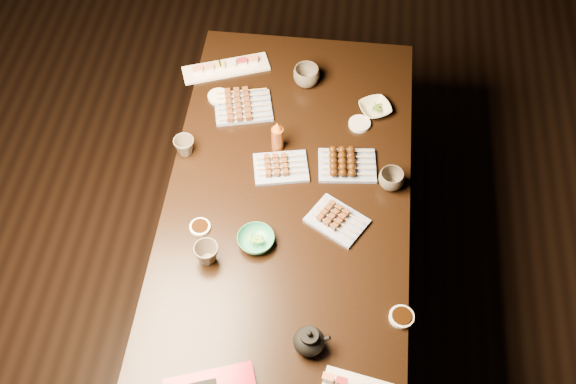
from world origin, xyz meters
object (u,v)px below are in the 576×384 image
object	(u,v)px
yakitori_plate_center	(281,165)
condiment_bottle	(277,136)
dining_table	(287,258)
teacup_mid_right	(391,180)
yakitori_plate_left	(243,104)
teacup_near_left	(207,254)
teacup_far_left	(185,146)
edamame_bowl_green	(256,240)
teacup_far_right	(306,76)
yakitori_plate_right	(337,218)
edamame_bowl_cream	(375,108)
teapot	(309,340)
sushi_platter_far	(226,66)

from	to	relation	value
yakitori_plate_center	condiment_bottle	world-z (taller)	condiment_bottle
dining_table	teacup_mid_right	size ratio (longest dim) A/B	19.11
yakitori_plate_center	yakitori_plate_left	distance (m)	0.34
teacup_near_left	teacup_far_left	bearing A→B (deg)	110.01
edamame_bowl_green	teacup_far_right	size ratio (longest dim) A/B	1.23
yakitori_plate_right	yakitori_plate_center	bearing A→B (deg)	167.49
edamame_bowl_cream	condiment_bottle	size ratio (longest dim) A/B	0.85
edamame_bowl_green	teapot	size ratio (longest dim) A/B	1.09
teacup_far_left	edamame_bowl_green	bearing A→B (deg)	-49.12
yakitori_plate_center	edamame_bowl_green	xyz separation A→B (m)	(-0.05, -0.34, -0.01)
teacup_far_right	yakitori_plate_left	bearing A→B (deg)	-144.72
teacup_near_left	teacup_far_right	world-z (taller)	teacup_far_right
teacup_far_left	teapot	bearing A→B (deg)	-53.64
yakitori_plate_center	teacup_mid_right	size ratio (longest dim) A/B	2.15
dining_table	teacup_near_left	xyz separation A→B (m)	(-0.25, -0.25, 0.42)
sushi_platter_far	teacup_near_left	xyz separation A→B (m)	(0.09, -0.92, 0.02)
teacup_mid_right	teacup_far_right	bearing A→B (deg)	126.46
teapot	condiment_bottle	size ratio (longest dim) A/B	0.84
edamame_bowl_green	yakitori_plate_right	bearing A→B (deg)	23.86
dining_table	yakitori_plate_center	size ratio (longest dim) A/B	8.87
teacup_far_left	condiment_bottle	world-z (taller)	condiment_bottle
condiment_bottle	teacup_near_left	bearing A→B (deg)	-109.14
yakitori_plate_left	teacup_mid_right	distance (m)	0.68
teapot	condiment_bottle	bearing A→B (deg)	93.14
condiment_bottle	teacup_mid_right	bearing A→B (deg)	-17.12
yakitori_plate_right	teacup_near_left	xyz separation A→B (m)	(-0.44, -0.21, 0.01)
dining_table	teacup_far_right	size ratio (longest dim) A/B	16.79
yakitori_plate_center	teacup_mid_right	bearing A→B (deg)	-16.58
yakitori_plate_right	condiment_bottle	size ratio (longest dim) A/B	1.39
yakitori_plate_right	yakitori_plate_left	xyz separation A→B (m)	(-0.42, 0.50, 0.00)
dining_table	yakitori_plate_center	world-z (taller)	yakitori_plate_center
sushi_platter_far	teacup_far_left	size ratio (longest dim) A/B	4.51
yakitori_plate_center	dining_table	bearing A→B (deg)	-88.47
sushi_platter_far	edamame_bowl_green	world-z (taller)	sushi_platter_far
teacup_far_left	yakitori_plate_right	bearing A→B (deg)	-22.85
yakitori_plate_left	teacup_mid_right	size ratio (longest dim) A/B	2.42
yakitori_plate_right	teacup_near_left	world-z (taller)	teacup_near_left
teapot	teacup_mid_right	bearing A→B (deg)	59.55
yakitori_plate_center	teacup_near_left	distance (m)	0.47
yakitori_plate_left	edamame_bowl_cream	world-z (taller)	yakitori_plate_left
dining_table	teacup_mid_right	bearing A→B (deg)	13.30
teacup_far_right	teapot	xyz separation A→B (m)	(0.12, -1.16, 0.01)
sushi_platter_far	yakitori_plate_center	size ratio (longest dim) A/B	1.79
teacup_near_left	teacup_far_left	size ratio (longest dim) A/B	1.08
sushi_platter_far	teacup_near_left	distance (m)	0.93
teacup_mid_right	sushi_platter_far	bearing A→B (deg)	142.95
teacup_mid_right	yakitori_plate_center	bearing A→B (deg)	175.34
yakitori_plate_center	teacup_near_left	bearing A→B (deg)	-127.94
yakitori_plate_right	edamame_bowl_cream	distance (m)	0.56
dining_table	teacup_mid_right	xyz separation A→B (m)	(0.37, 0.14, 0.41)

